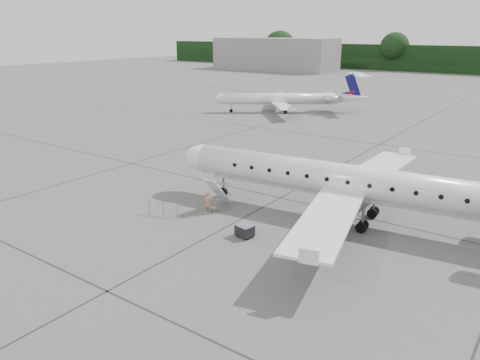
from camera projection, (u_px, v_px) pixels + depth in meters
The scene contains 8 objects.
ground at pixel (306, 238), 29.13m from camera, with size 320.00×320.00×0.00m, color #5D5D5A.
terminal_building at pixel (275, 54), 151.56m from camera, with size 40.00×14.00×10.00m, color slate.
main_regional_jet at pixel (356, 166), 30.60m from camera, with size 30.32×21.83×7.77m, color silver, non-canonical shape.
airstair at pixel (218, 192), 33.78m from camera, with size 0.85×2.42×2.44m, color silver, non-canonical shape.
passenger at pixel (208, 203), 32.78m from camera, with size 0.58×0.38×1.59m, color #9A6E54.
safety_railing at pixel (163, 209), 32.51m from camera, with size 2.20×0.08×1.00m, color gray, non-canonical shape.
baggage_cart at pixel (245, 230), 29.16m from camera, with size 1.03×0.83×0.89m, color black, non-canonical shape.
bg_regional_left at pixel (280, 93), 72.86m from camera, with size 22.77×16.40×5.97m, color silver, non-canonical shape.
Camera 1 is at (12.15, -24.05, 12.35)m, focal length 35.00 mm.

